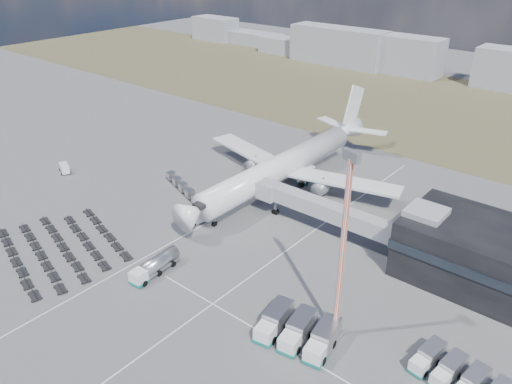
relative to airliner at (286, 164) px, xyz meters
The scene contains 15 objects.
ground 32.81m from the airliner, 90.00° to the right, with size 420.00×420.00×0.00m, color #565659.
grass_strip 77.80m from the airliner, 90.00° to the left, with size 420.00×90.00×0.01m, color brown.
lane_markings 31.41m from the airliner, 71.60° to the right, with size 47.12×110.00×0.01m.
terminal 48.51m from the airliner, ahead, with size 30.40×16.40×11.00m.
jet_bridge 19.89m from the airliner, 36.93° to the right, with size 30.30×3.80×7.05m.
airliner is the anchor object (origin of this frame).
fuel_tanker 41.15m from the airliner, 85.66° to the right, with size 3.12×9.76×3.10m.
pushback_tug 25.12m from the airliner, 99.32° to the right, with size 3.27×1.84×1.47m, color white.
utility_van 53.29m from the airliner, 147.67° to the right, with size 3.98×1.80×2.15m, color white.
catering_truck 6.65m from the airliner, 66.62° to the left, with size 3.66×6.17×2.65m.
service_trucks_near 49.05m from the airliner, 51.40° to the right, with size 11.31×9.27×3.10m.
service_trucks_far 60.02m from the airliner, 31.97° to the right, with size 11.87×7.63×2.47m.
uld_row 23.50m from the airliner, 132.05° to the right, with size 16.28×7.11×1.83m.
baggage_dollies 49.79m from the airliner, 108.68° to the right, with size 28.42×23.12×0.69m.
floodlight_mast 49.08m from the airliner, 45.07° to the right, with size 2.70×2.19×28.34m.
Camera 1 is at (59.88, -50.33, 50.54)m, focal length 35.00 mm.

